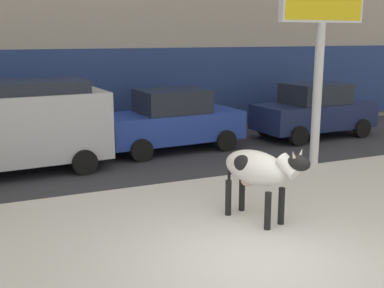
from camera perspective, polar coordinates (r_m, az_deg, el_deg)
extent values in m
plane|color=silver|center=(8.00, 7.76, -13.03)|extent=(120.00, 120.00, 0.00)
cube|color=#333338|center=(14.26, -7.50, -1.50)|extent=(60.00, 5.60, 0.01)
cube|color=navy|center=(16.51, -10.30, 5.95)|extent=(43.12, 0.10, 2.80)
ellipsoid|color=silver|center=(9.24, 7.33, -2.73)|extent=(1.00, 1.52, 0.64)
ellipsoid|color=black|center=(9.17, 6.19, -2.49)|extent=(0.44, 0.62, 0.40)
cylinder|color=black|center=(9.29, 10.31, -7.08)|extent=(0.12, 0.12, 0.70)
cylinder|color=black|center=(9.00, 8.77, -7.67)|extent=(0.12, 0.12, 0.70)
cylinder|color=black|center=(9.88, 5.80, -5.73)|extent=(0.12, 0.12, 0.70)
cylinder|color=black|center=(9.61, 4.23, -6.23)|extent=(0.12, 0.12, 0.70)
cylinder|color=silver|center=(8.74, 11.08, -2.53)|extent=(0.39, 0.53, 0.44)
ellipsoid|color=black|center=(8.59, 12.28, -2.16)|extent=(0.36, 0.49, 0.28)
cone|color=beige|center=(8.66, 12.54, -0.96)|extent=(0.13, 0.09, 0.15)
cone|color=beige|center=(8.49, 11.67, -1.19)|extent=(0.13, 0.09, 0.15)
cylinder|color=black|center=(9.74, 4.32, -3.41)|extent=(0.06, 0.06, 0.60)
ellipsoid|color=beige|center=(9.43, 6.47, -4.28)|extent=(0.31, 0.34, 0.20)
cylinder|color=silver|center=(13.50, 14.31, 5.62)|extent=(0.24, 0.24, 3.80)
cube|color=#B7BABF|center=(13.07, -19.96, 1.79)|extent=(4.71, 2.18, 1.70)
cube|color=#1E232D|center=(12.97, -18.97, 6.26)|extent=(3.10, 1.86, 0.30)
cylinder|color=black|center=(14.41, -14.35, -0.35)|extent=(0.65, 0.26, 0.64)
cylinder|color=black|center=(12.61, -12.34, -2.06)|extent=(0.65, 0.26, 0.64)
cube|color=#233D9E|center=(14.90, -2.30, 2.10)|extent=(4.30, 2.02, 0.84)
cube|color=#1E232D|center=(14.78, -2.33, 5.00)|extent=(2.09, 1.67, 0.68)
cylinder|color=black|center=(16.35, 0.72, 1.55)|extent=(0.65, 0.26, 0.64)
cylinder|color=black|center=(14.86, 3.93, 0.40)|extent=(0.65, 0.26, 0.64)
cylinder|color=black|center=(15.28, -8.34, 0.64)|extent=(0.65, 0.26, 0.64)
cylinder|color=black|center=(13.67, -5.89, -0.71)|extent=(0.65, 0.26, 0.64)
cube|color=#19234C|center=(17.34, 13.95, 3.22)|extent=(4.30, 2.02, 0.84)
cube|color=#1E232D|center=(17.24, 14.08, 5.71)|extent=(2.09, 1.67, 0.68)
cylinder|color=black|center=(18.96, 15.24, 2.63)|extent=(0.65, 0.26, 0.64)
cylinder|color=black|center=(17.73, 19.08, 1.72)|extent=(0.65, 0.26, 0.64)
cylinder|color=black|center=(17.24, 8.53, 1.98)|extent=(0.65, 0.26, 0.64)
cylinder|color=black|center=(15.88, 12.25, 0.93)|extent=(0.65, 0.26, 0.64)
cylinder|color=#282833|center=(17.98, 0.82, 2.94)|extent=(0.24, 0.24, 0.88)
cube|color=brown|center=(17.87, 0.82, 5.35)|extent=(0.36, 0.22, 0.64)
sphere|color=#9E7051|center=(17.82, 0.83, 6.72)|extent=(0.20, 0.20, 0.20)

